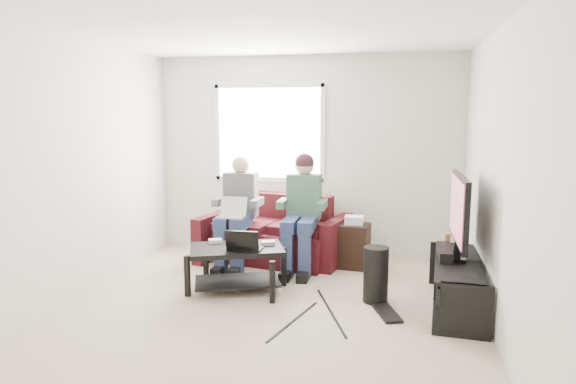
{
  "coord_description": "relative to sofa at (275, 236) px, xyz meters",
  "views": [
    {
      "loc": [
        1.16,
        -4.4,
        1.86
      ],
      "look_at": [
        0.1,
        0.6,
        1.07
      ],
      "focal_mm": 32.0,
      "sensor_mm": 36.0,
      "label": 1
    }
  ],
  "objects": [
    {
      "name": "console_white",
      "position": [
        2.09,
        -1.65,
        -0.03
      ],
      "size": [
        0.3,
        0.22,
        0.06
      ],
      "primitive_type": "cube",
      "color": "silver",
      "rests_on": "tv_stand"
    },
    {
      "name": "drink_cup",
      "position": [
        2.04,
        -0.62,
        0.22
      ],
      "size": [
        0.08,
        0.08,
        0.12
      ],
      "primitive_type": "cylinder",
      "color": "#AF7A4B",
      "rests_on": "tv_stand"
    },
    {
      "name": "laptop_silver",
      "position": [
        -0.4,
        -0.53,
        0.4
      ],
      "size": [
        0.35,
        0.27,
        0.24
      ],
      "primitive_type": null,
      "rotation": [
        0.0,
        0.0,
        -0.18
      ],
      "color": "silver",
      "rests_on": "person_left"
    },
    {
      "name": "tv_stand",
      "position": [
        2.09,
        -1.25,
        -0.1
      ],
      "size": [
        0.54,
        1.45,
        0.47
      ],
      "color": "black",
      "rests_on": "floor"
    },
    {
      "name": "subwoofer",
      "position": [
        1.32,
        -1.23,
        -0.03
      ],
      "size": [
        0.25,
        0.25,
        0.56
      ],
      "primitive_type": "cylinder",
      "color": "black",
      "rests_on": "floor"
    },
    {
      "name": "ceiling",
      "position": [
        0.32,
        -1.79,
        2.29
      ],
      "size": [
        4.5,
        4.5,
        0.0
      ],
      "primitive_type": "plane",
      "rotation": [
        3.14,
        0.0,
        0.0
      ],
      "color": "white",
      "rests_on": "wall_back"
    },
    {
      "name": "wall_back",
      "position": [
        0.32,
        0.46,
        0.99
      ],
      "size": [
        4.5,
        0.0,
        4.5
      ],
      "primitive_type": "plane",
      "rotation": [
        1.57,
        0.0,
        0.0
      ],
      "color": "silver",
      "rests_on": "floor"
    },
    {
      "name": "wall_left",
      "position": [
        -1.68,
        -1.79,
        0.99
      ],
      "size": [
        0.0,
        4.5,
        4.5
      ],
      "primitive_type": "plane",
      "rotation": [
        1.57,
        0.0,
        1.57
      ],
      "color": "silver",
      "rests_on": "floor"
    },
    {
      "name": "controller_b",
      "position": [
        -0.22,
        -1.04,
        0.19
      ],
      "size": [
        0.16,
        0.13,
        0.04
      ],
      "primitive_type": "cube",
      "rotation": [
        0.0,
        0.0,
        0.35
      ],
      "color": "black",
      "rests_on": "coffee_table"
    },
    {
      "name": "tv",
      "position": [
        2.09,
        -1.15,
        0.62
      ],
      "size": [
        0.12,
        1.1,
        0.81
      ],
      "color": "black",
      "rests_on": "tv_stand"
    },
    {
      "name": "laptop_black",
      "position": [
        -0.0,
        -1.3,
        0.29
      ],
      "size": [
        0.39,
        0.31,
        0.24
      ],
      "primitive_type": null,
      "rotation": [
        0.0,
        0.0,
        0.24
      ],
      "color": "black",
      "rests_on": "coffee_table"
    },
    {
      "name": "coffee_table",
      "position": [
        -0.12,
        -1.22,
        0.05
      ],
      "size": [
        1.1,
        0.89,
        0.48
      ],
      "color": "black",
      "rests_on": "floor"
    },
    {
      "name": "wall_front",
      "position": [
        0.32,
        -4.04,
        0.99
      ],
      "size": [
        4.5,
        0.0,
        4.5
      ],
      "primitive_type": "plane",
      "rotation": [
        -1.57,
        0.0,
        0.0
      ],
      "color": "silver",
      "rests_on": "floor"
    },
    {
      "name": "wall_right",
      "position": [
        2.32,
        -1.79,
        0.99
      ],
      "size": [
        0.0,
        4.5,
        4.5
      ],
      "primitive_type": "plane",
      "rotation": [
        1.57,
        0.0,
        -1.57
      ],
      "color": "silver",
      "rests_on": "floor"
    },
    {
      "name": "console_grey",
      "position": [
        2.09,
        -0.95,
        -0.02
      ],
      "size": [
        0.34,
        0.26,
        0.08
      ],
      "primitive_type": "cube",
      "color": "gray",
      "rests_on": "tv_stand"
    },
    {
      "name": "floor",
      "position": [
        0.32,
        -1.79,
        -0.31
      ],
      "size": [
        4.5,
        4.5,
        0.0
      ],
      "primitive_type": "plane",
      "color": "#C5B399",
      "rests_on": "ground"
    },
    {
      "name": "person_right",
      "position": [
        0.4,
        -0.28,
        0.48
      ],
      "size": [
        0.4,
        0.71,
        1.38
      ],
      "color": "navy",
      "rests_on": "sofa"
    },
    {
      "name": "end_table",
      "position": [
        1.01,
        -0.1,
        -0.02
      ],
      "size": [
        0.36,
        0.36,
        0.63
      ],
      "color": "black",
      "rests_on": "floor"
    },
    {
      "name": "sofa",
      "position": [
        0.0,
        0.0,
        0.0
      ],
      "size": [
        1.91,
        1.1,
        0.82
      ],
      "color": "#43101A",
      "rests_on": "floor"
    },
    {
      "name": "window",
      "position": [
        -0.18,
        0.44,
        1.29
      ],
      "size": [
        1.48,
        0.04,
        1.28
      ],
      "color": "white",
      "rests_on": "wall_back"
    },
    {
      "name": "keyboard_floor",
      "position": [
        1.44,
        -1.53,
        -0.29
      ],
      "size": [
        0.31,
        0.52,
        0.03
      ],
      "primitive_type": "cube",
      "rotation": [
        0.0,
        0.0,
        0.33
      ],
      "color": "black",
      "rests_on": "floor"
    },
    {
      "name": "person_left",
      "position": [
        -0.4,
        -0.3,
        0.42
      ],
      "size": [
        0.4,
        0.71,
        1.34
      ],
      "color": "navy",
      "rests_on": "sofa"
    },
    {
      "name": "controller_c",
      "position": [
        0.18,
        -1.07,
        0.19
      ],
      "size": [
        0.16,
        0.14,
        0.04
      ],
      "primitive_type": "cube",
      "rotation": [
        0.0,
        0.0,
        0.4
      ],
      "color": "gray",
      "rests_on": "coffee_table"
    },
    {
      "name": "controller_a",
      "position": [
        -0.4,
        -1.1,
        0.19
      ],
      "size": [
        0.16,
        0.14,
        0.04
      ],
      "primitive_type": "cube",
      "rotation": [
        0.0,
        0.0,
        0.42
      ],
      "color": "silver",
      "rests_on": "coffee_table"
    },
    {
      "name": "console_black",
      "position": [
        2.09,
        -1.3,
        -0.02
      ],
      "size": [
        0.38,
        0.3,
        0.07
      ],
      "primitive_type": "cube",
      "color": "black",
      "rests_on": "tv_stand"
    },
    {
      "name": "soundbar",
      "position": [
        1.97,
        -1.15,
        0.21
      ],
      "size": [
        0.12,
        0.5,
        0.1
      ],
      "primitive_type": "cube",
      "color": "black",
      "rests_on": "tv_stand"
    }
  ]
}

